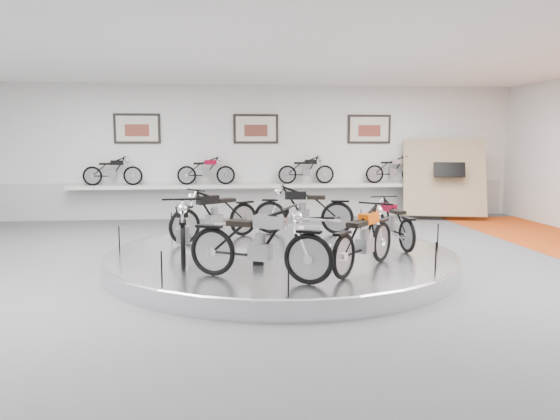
{
  "coord_description": "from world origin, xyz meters",
  "views": [
    {
      "loc": [
        -1.12,
        -9.6,
        2.34
      ],
      "look_at": [
        0.02,
        0.6,
        1.04
      ],
      "focal_mm": 35.0,
      "sensor_mm": 36.0,
      "label": 1
    }
  ],
  "objects": [
    {
      "name": "shelf_bike_d",
      "position": [
        4.2,
        6.7,
        1.42
      ],
      "size": [
        1.22,
        0.43,
        0.73
      ],
      "primitive_type": null,
      "color": "#B2B2B7",
      "rests_on": "shelf"
    },
    {
      "name": "shelf",
      "position": [
        0.0,
        6.7,
        1.0
      ],
      "size": [
        11.0,
        0.55,
        0.1
      ],
      "primitive_type": "cube",
      "color": "silver",
      "rests_on": "wall_back"
    },
    {
      "name": "bike_a",
      "position": [
        2.21,
        0.56,
        0.78
      ],
      "size": [
        0.77,
        1.68,
        0.95
      ],
      "primitive_type": null,
      "rotation": [
        0.0,
        0.0,
        1.69
      ],
      "color": "maroon",
      "rests_on": "display_platform"
    },
    {
      "name": "ceiling",
      "position": [
        0.0,
        0.0,
        4.0
      ],
      "size": [
        16.0,
        16.0,
        0.0
      ],
      "primitive_type": "plane",
      "rotation": [
        3.14,
        0.0,
        0.0
      ],
      "color": "white",
      "rests_on": "wall_back"
    },
    {
      "name": "poster_left",
      "position": [
        -3.5,
        6.96,
        2.7
      ],
      "size": [
        1.35,
        0.06,
        0.88
      ],
      "primitive_type": "cube",
      "color": "beige",
      "rests_on": "wall_back"
    },
    {
      "name": "bike_f",
      "position": [
        1.14,
        -1.32,
        0.82
      ],
      "size": [
        1.62,
        1.76,
        1.04
      ],
      "primitive_type": null,
      "rotation": [
        0.0,
        0.0,
        7.16
      ],
      "color": "#D04B04",
      "rests_on": "display_platform"
    },
    {
      "name": "poster_right",
      "position": [
        3.5,
        6.96,
        2.7
      ],
      "size": [
        1.35,
        0.06,
        0.88
      ],
      "primitive_type": "cube",
      "color": "beige",
      "rests_on": "wall_back"
    },
    {
      "name": "shelf_bike_a",
      "position": [
        -4.2,
        6.7,
        1.42
      ],
      "size": [
        1.22,
        0.43,
        0.73
      ],
      "primitive_type": null,
      "color": "black",
      "rests_on": "shelf"
    },
    {
      "name": "display_platform",
      "position": [
        0.0,
        0.3,
        0.15
      ],
      "size": [
        6.4,
        6.4,
        0.3
      ],
      "primitive_type": "cylinder",
      "color": "silver",
      "rests_on": "floor"
    },
    {
      "name": "poster_center",
      "position": [
        0.0,
        6.96,
        2.7
      ],
      "size": [
        1.35,
        0.06,
        0.88
      ],
      "primitive_type": "cube",
      "color": "beige",
      "rests_on": "wall_back"
    },
    {
      "name": "shelf_bike_b",
      "position": [
        -1.5,
        6.7,
        1.42
      ],
      "size": [
        1.22,
        0.43,
        0.73
      ],
      "primitive_type": null,
      "color": "maroon",
      "rests_on": "shelf"
    },
    {
      "name": "floor",
      "position": [
        0.0,
        0.0,
        0.0
      ],
      "size": [
        16.0,
        16.0,
        0.0
      ],
      "primitive_type": "plane",
      "color": "#565659",
      "rests_on": "ground"
    },
    {
      "name": "bike_d",
      "position": [
        -1.76,
        -0.18,
        0.86
      ],
      "size": [
        0.8,
        1.94,
        1.12
      ],
      "primitive_type": null,
      "rotation": [
        0.0,
        0.0,
        4.78
      ],
      "color": "black",
      "rests_on": "display_platform"
    },
    {
      "name": "bike_e",
      "position": [
        -0.56,
        -1.77,
        0.86
      ],
      "size": [
        2.02,
        1.48,
        1.13
      ],
      "primitive_type": null,
      "rotation": [
        0.0,
        0.0,
        5.81
      ],
      "color": "#B2B2B7",
      "rests_on": "display_platform"
    },
    {
      "name": "bike_c",
      "position": [
        -1.22,
        1.64,
        0.84
      ],
      "size": [
        1.89,
        1.6,
        1.09
      ],
      "primitive_type": null,
      "rotation": [
        0.0,
        0.0,
        3.76
      ],
      "color": "black",
      "rests_on": "display_platform"
    },
    {
      "name": "wall_front",
      "position": [
        0.0,
        -7.0,
        2.0
      ],
      "size": [
        16.0,
        0.0,
        16.0
      ],
      "primitive_type": "plane",
      "rotation": [
        -1.57,
        0.0,
        0.0
      ],
      "color": "white",
      "rests_on": "floor"
    },
    {
      "name": "platform_rim",
      "position": [
        0.0,
        0.3,
        0.27
      ],
      "size": [
        6.4,
        6.4,
        0.1
      ],
      "primitive_type": "torus",
      "color": "#B2B2BA",
      "rests_on": "display_platform"
    },
    {
      "name": "bike_b",
      "position": [
        0.71,
        2.15,
        0.85
      ],
      "size": [
        1.96,
        1.0,
        1.1
      ],
      "primitive_type": null,
      "rotation": [
        0.0,
        0.0,
        2.95
      ],
      "color": "black",
      "rests_on": "display_platform"
    },
    {
      "name": "wall_back",
      "position": [
        0.0,
        7.0,
        2.0
      ],
      "size": [
        16.0,
        0.0,
        16.0
      ],
      "primitive_type": "plane",
      "rotation": [
        1.57,
        0.0,
        0.0
      ],
      "color": "white",
      "rests_on": "floor"
    },
    {
      "name": "shelf_bike_c",
      "position": [
        1.5,
        6.7,
        1.42
      ],
      "size": [
        1.22,
        0.43,
        0.73
      ],
      "primitive_type": null,
      "color": "black",
      "rests_on": "shelf"
    },
    {
      "name": "display_panel",
      "position": [
        5.6,
        6.1,
        1.25
      ],
      "size": [
        2.56,
        1.52,
        2.3
      ],
      "primitive_type": "cube",
      "rotation": [
        -0.35,
        0.0,
        -0.26
      ],
      "color": "tan",
      "rests_on": "floor"
    },
    {
      "name": "dado_band",
      "position": [
        0.0,
        6.98,
        0.55
      ],
      "size": [
        15.68,
        0.04,
        1.1
      ],
      "primitive_type": "cube",
      "color": "#BCBCBA",
      "rests_on": "floor"
    }
  ]
}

